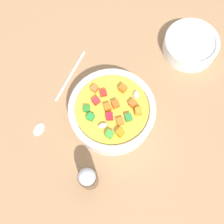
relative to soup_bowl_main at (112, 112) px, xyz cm
name	(u,v)px	position (x,y,z in cm)	size (l,w,h in cm)	color
ground_plane	(112,118)	(-0.01, 0.00, -4.09)	(140.00, 140.00, 2.00)	#9E754F
soup_bowl_main	(112,112)	(0.00, 0.00, 0.00)	(17.95, 17.95, 6.58)	white
spoon	(53,104)	(-10.65, -7.94, -2.70)	(10.38, 21.38, 0.91)	silver
side_bowl_small	(191,45)	(-0.74, 24.77, -0.97)	(12.61, 12.61, 4.09)	white
pepper_shaker	(88,178)	(7.51, -12.42, 1.37)	(3.60, 3.60, 9.00)	#4C3828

